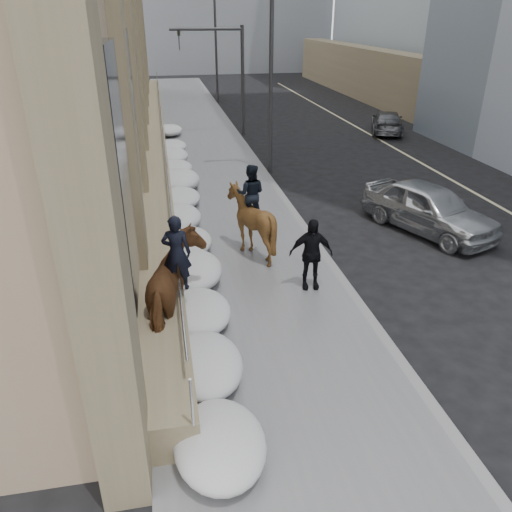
{
  "coord_description": "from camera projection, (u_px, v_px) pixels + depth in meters",
  "views": [
    {
      "loc": [
        -1.93,
        -7.86,
        6.66
      ],
      "look_at": [
        -0.03,
        2.06,
        1.7
      ],
      "focal_mm": 35.0,
      "sensor_mm": 36.0,
      "label": 1
    }
  ],
  "objects": [
    {
      "name": "traffic_signal",
      "position": [
        226.0,
        64.0,
        28.17
      ],
      "size": [
        4.1,
        0.22,
        6.0
      ],
      "color": "#2D2D30",
      "rests_on": "ground"
    },
    {
      "name": "mounted_horse_right",
      "position": [
        251.0,
        218.0,
        14.55
      ],
      "size": [
        2.1,
        2.24,
        2.68
      ],
      "rotation": [
        0.0,
        0.0,
        2.85
      ],
      "color": "#482E14",
      "rests_on": "sidewalk"
    },
    {
      "name": "streetlight_mid",
      "position": [
        267.0,
        67.0,
        20.98
      ],
      "size": [
        1.71,
        0.24,
        8.0
      ],
      "color": "#2D2D30",
      "rests_on": "ground"
    },
    {
      "name": "pedestrian",
      "position": [
        311.0,
        254.0,
        12.78
      ],
      "size": [
        1.17,
        0.61,
        1.92
      ],
      "primitive_type": "imported",
      "rotation": [
        0.0,
        0.0,
        -0.13
      ],
      "color": "black",
      "rests_on": "sidewalk"
    },
    {
      "name": "snow_bank",
      "position": [
        182.0,
        215.0,
        16.9
      ],
      "size": [
        1.7,
        18.1,
        0.76
      ],
      "color": "silver",
      "rests_on": "sidewalk"
    },
    {
      "name": "streetlight_far",
      "position": [
        214.0,
        41.0,
        38.61
      ],
      "size": [
        1.71,
        0.24,
        8.0
      ],
      "color": "#2D2D30",
      "rests_on": "ground"
    },
    {
      "name": "ground",
      "position": [
        276.0,
        374.0,
        10.19
      ],
      "size": [
        140.0,
        140.0,
        0.0
      ],
      "primitive_type": "plane",
      "color": "black",
      "rests_on": "ground"
    },
    {
      "name": "sidewalk",
      "position": [
        218.0,
        204.0,
        18.98
      ],
      "size": [
        5.0,
        80.0,
        0.12
      ],
      "primitive_type": "cube",
      "color": "#5A5A5D",
      "rests_on": "ground"
    },
    {
      "name": "lane_line",
      "position": [
        468.0,
        189.0,
        20.78
      ],
      "size": [
        0.15,
        70.0,
        0.01
      ],
      "primitive_type": "cube",
      "color": "#BFB78C",
      "rests_on": "ground"
    },
    {
      "name": "car_grey",
      "position": [
        387.0,
        122.0,
        30.23
      ],
      "size": [
        3.3,
        4.75,
        1.28
      ],
      "primitive_type": "imported",
      "rotation": [
        0.0,
        0.0,
        2.76
      ],
      "color": "#505257",
      "rests_on": "ground"
    },
    {
      "name": "curb",
      "position": [
        285.0,
        200.0,
        19.43
      ],
      "size": [
        0.24,
        80.0,
        0.12
      ],
      "primitive_type": "cube",
      "color": "slate",
      "rests_on": "ground"
    },
    {
      "name": "car_silver",
      "position": [
        429.0,
        208.0,
        16.51
      ],
      "size": [
        3.61,
        5.16,
        1.63
      ],
      "primitive_type": "imported",
      "rotation": [
        0.0,
        0.0,
        0.39
      ],
      "color": "#B1B5BA",
      "rests_on": "ground"
    },
    {
      "name": "mounted_horse_left",
      "position": [
        177.0,
        286.0,
        10.93
      ],
      "size": [
        1.61,
        2.72,
        2.74
      ],
      "rotation": [
        0.0,
        0.0,
        2.96
      ],
      "color": "#502F18",
      "rests_on": "sidewalk"
    }
  ]
}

